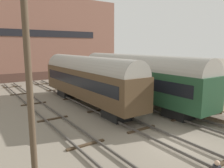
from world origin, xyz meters
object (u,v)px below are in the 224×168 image
at_px(train_car_brown, 87,77).
at_px(utility_pole, 29,75).
at_px(train_car_green, 136,76).
at_px(bench, 188,94).

bearing_deg(train_car_brown, utility_pole, -126.12).
height_order(train_car_green, utility_pole, utility_pole).
bearing_deg(bench, train_car_brown, 134.32).
distance_m(train_car_green, bench, 5.58).
xyz_separation_m(train_car_brown, utility_pole, (-8.54, -11.71, 2.12)).
distance_m(train_car_brown, utility_pole, 14.65).
distance_m(train_car_green, utility_pole, 16.27).
relative_size(train_car_green, train_car_brown, 1.08).
bearing_deg(train_car_green, train_car_brown, 152.84).
bearing_deg(utility_pole, train_car_green, 35.33).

